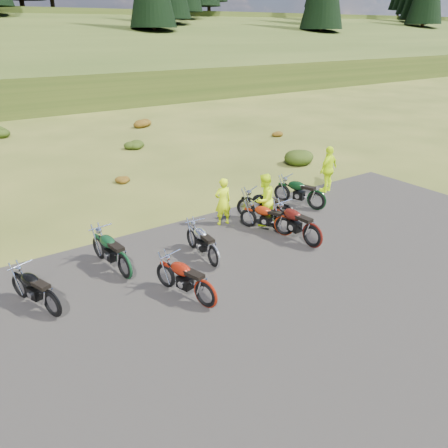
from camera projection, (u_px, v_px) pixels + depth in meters
ground at (258, 266)px, 12.56m from camera, size 300.00×300.00×0.00m
gravel_pad at (307, 298)px, 11.05m from camera, size 20.00×12.00×0.04m
shrub_4 at (121, 178)px, 19.19m from camera, size 0.77×0.77×0.45m
shrub_5 at (133, 144)px, 24.65m from camera, size 1.03×1.03×0.61m
shrub_6 at (141, 122)px, 30.10m from camera, size 1.30×1.30×0.77m
shrub_7 at (300, 154)px, 21.99m from camera, size 1.56×1.56×0.92m
shrub_8 at (275, 133)px, 27.57m from camera, size 0.77×0.77×0.45m
motorcycle_0 at (55, 317)px, 10.32m from camera, size 1.30×2.11×1.05m
motorcycle_1 at (206, 308)px, 10.66m from camera, size 1.24×2.20×1.10m
motorcycle_2 at (126, 279)px, 11.89m from camera, size 0.99×2.26×1.15m
motorcycle_3 at (214, 268)px, 12.46m from camera, size 0.80×2.05×1.05m
motorcycle_4 at (311, 248)px, 13.57m from camera, size 0.92×2.30×1.18m
motorcycle_5 at (284, 226)px, 15.06m from camera, size 1.68×2.31×1.16m
motorcycle_6 at (283, 236)px, 14.35m from camera, size 1.42×2.05×1.03m
motorcycle_7 at (316, 211)px, 16.37m from camera, size 1.43×2.29×1.14m
person_middle at (223, 202)px, 14.86m from camera, size 0.65×0.47×1.66m
person_right_a at (264, 201)px, 14.80m from camera, size 1.07×0.97×1.81m
person_right_b at (328, 170)px, 17.86m from camera, size 1.19×0.69×1.91m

